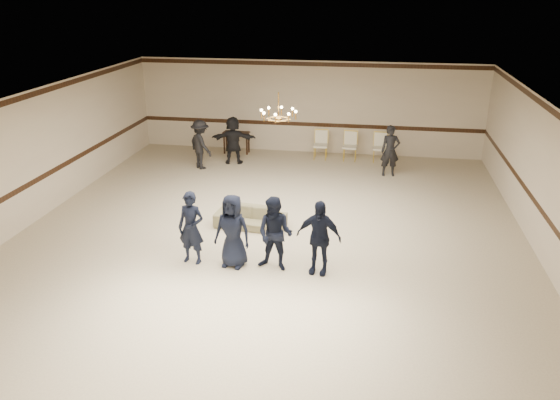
{
  "coord_description": "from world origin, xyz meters",
  "views": [
    {
      "loc": [
        2.26,
        -11.84,
        5.56
      ],
      "look_at": [
        0.3,
        -0.5,
        1.04
      ],
      "focal_mm": 35.17,
      "sensor_mm": 36.0,
      "label": 1
    }
  ],
  "objects": [
    {
      "name": "chair_rail",
      "position": [
        0.0,
        6.99,
        1.0
      ],
      "size": [
        12.0,
        0.02,
        0.14
      ],
      "primitive_type": "cube",
      "color": "black",
      "rests_on": "wall_back"
    },
    {
      "name": "banquet_chair_mid",
      "position": [
        1.54,
        6.2,
        0.48
      ],
      "size": [
        0.51,
        0.51,
        0.97
      ],
      "primitive_type": null,
      "rotation": [
        0.0,
        0.0,
        -0.09
      ],
      "color": "#EAE3C5",
      "rests_on": "floor"
    },
    {
      "name": "adult_mid",
      "position": [
        -2.26,
        5.21,
        0.79
      ],
      "size": [
        1.53,
        0.67,
        1.59
      ],
      "primitive_type": "imported",
      "rotation": [
        0.0,
        0.0,
        3.28
      ],
      "color": "black",
      "rests_on": "floor"
    },
    {
      "name": "room",
      "position": [
        0.0,
        0.0,
        1.6
      ],
      "size": [
        12.01,
        14.01,
        3.21
      ],
      "color": "beige",
      "rests_on": "ground"
    },
    {
      "name": "adult_left",
      "position": [
        -3.16,
        4.51,
        0.79
      ],
      "size": [
        1.16,
        1.12,
        1.59
      ],
      "primitive_type": "imported",
      "rotation": [
        0.0,
        0.0,
        2.43
      ],
      "color": "black",
      "rests_on": "floor"
    },
    {
      "name": "console_table",
      "position": [
        -2.46,
        6.4,
        0.38
      ],
      "size": [
        0.93,
        0.43,
        0.77
      ],
      "primitive_type": "cube",
      "rotation": [
        0.0,
        0.0,
        -0.04
      ],
      "color": "black",
      "rests_on": "floor"
    },
    {
      "name": "boy_d",
      "position": [
        1.32,
        -1.79,
        0.8
      ],
      "size": [
        0.98,
        0.53,
        1.59
      ],
      "primitive_type": "imported",
      "rotation": [
        0.0,
        0.0,
        -0.15
      ],
      "color": "black",
      "rests_on": "floor"
    },
    {
      "name": "boy_c",
      "position": [
        0.42,
        -1.79,
        0.8
      ],
      "size": [
        0.87,
        0.74,
        1.59
      ],
      "primitive_type": "imported",
      "rotation": [
        0.0,
        0.0,
        -0.19
      ],
      "color": "black",
      "rests_on": "floor"
    },
    {
      "name": "chandelier",
      "position": [
        0.0,
        1.0,
        2.88
      ],
      "size": [
        0.94,
        0.94,
        0.89
      ],
      "primitive_type": null,
      "color": "#B6853A",
      "rests_on": "ceiling"
    },
    {
      "name": "crown_molding",
      "position": [
        0.0,
        6.99,
        3.08
      ],
      "size": [
        12.0,
        0.02,
        0.14
      ],
      "primitive_type": "cube",
      "color": "black",
      "rests_on": "wall_back"
    },
    {
      "name": "banquet_chair_left",
      "position": [
        0.54,
        6.2,
        0.48
      ],
      "size": [
        0.48,
        0.48,
        0.97
      ],
      "primitive_type": null,
      "rotation": [
        0.0,
        0.0,
        0.03
      ],
      "color": "#EAE3C5",
      "rests_on": "floor"
    },
    {
      "name": "boy_a",
      "position": [
        -1.38,
        -1.79,
        0.8
      ],
      "size": [
        0.63,
        0.46,
        1.59
      ],
      "primitive_type": "imported",
      "rotation": [
        0.0,
        0.0,
        -0.14
      ],
      "color": "black",
      "rests_on": "floor"
    },
    {
      "name": "boy_b",
      "position": [
        -0.48,
        -1.79,
        0.8
      ],
      "size": [
        0.85,
        0.62,
        1.59
      ],
      "primitive_type": "imported",
      "rotation": [
        0.0,
        0.0,
        -0.16
      ],
      "color": "black",
      "rests_on": "floor"
    },
    {
      "name": "banquet_chair_right",
      "position": [
        2.54,
        6.2,
        0.48
      ],
      "size": [
        0.48,
        0.48,
        0.97
      ],
      "primitive_type": null,
      "rotation": [
        0.0,
        0.0,
        -0.03
      ],
      "color": "#EAE3C5",
      "rests_on": "floor"
    },
    {
      "name": "adult_right",
      "position": [
        2.84,
        4.81,
        0.79
      ],
      "size": [
        0.63,
        0.46,
        1.59
      ],
      "primitive_type": "imported",
      "rotation": [
        0.0,
        0.0,
        0.14
      ],
      "color": "black",
      "rests_on": "floor"
    },
    {
      "name": "settee",
      "position": [
        -0.56,
        0.2,
        0.25
      ],
      "size": [
        1.78,
        0.83,
        0.5
      ],
      "primitive_type": "imported",
      "rotation": [
        0.0,
        0.0,
        -0.09
      ],
      "color": "#75734E",
      "rests_on": "floor"
    }
  ]
}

